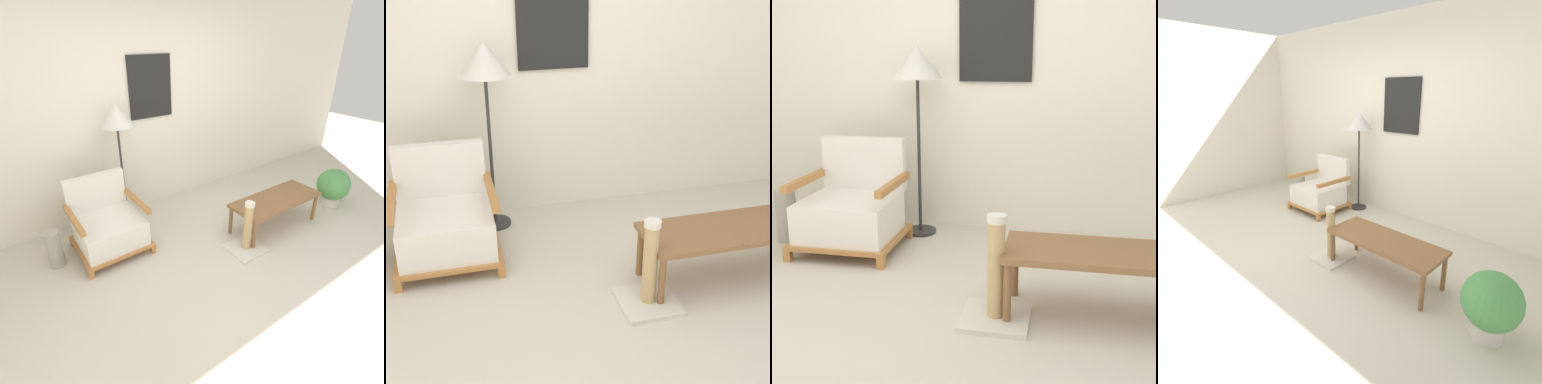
% 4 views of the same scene
% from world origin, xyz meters
% --- Properties ---
extents(ground_plane, '(14.00, 14.00, 0.00)m').
position_xyz_m(ground_plane, '(0.00, 0.00, 0.00)').
color(ground_plane, beige).
extents(wall_back, '(8.00, 0.09, 2.70)m').
position_xyz_m(wall_back, '(-0.00, 2.08, 1.35)').
color(wall_back, silver).
rests_on(wall_back, ground_plane).
extents(armchair, '(0.73, 0.68, 0.79)m').
position_xyz_m(armchair, '(-0.96, 1.38, 0.29)').
color(armchair, '#B2753D').
rests_on(armchair, ground_plane).
extents(floor_lamp, '(0.38, 0.38, 1.46)m').
position_xyz_m(floor_lamp, '(-0.57, 1.81, 1.27)').
color(floor_lamp, '#2D2D2D').
rests_on(floor_lamp, ground_plane).
extents(coffee_table, '(1.15, 0.46, 0.39)m').
position_xyz_m(coffee_table, '(0.83, 0.63, 0.35)').
color(coffee_table, brown).
rests_on(coffee_table, ground_plane).
extents(scratching_post, '(0.37, 0.37, 0.60)m').
position_xyz_m(scratching_post, '(0.23, 0.49, 0.18)').
color(scratching_post, beige).
rests_on(scratching_post, ground_plane).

